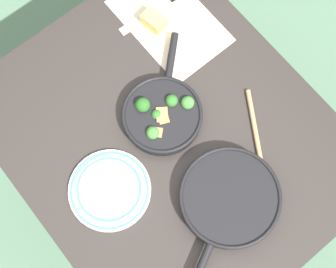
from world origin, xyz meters
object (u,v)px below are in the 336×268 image
at_px(skillet_eggs, 229,199).
at_px(cheese_block, 154,21).
at_px(skillet_broccoli, 162,114).
at_px(grater_knife, 166,3).
at_px(wooden_spoon, 260,155).
at_px(dinner_plate_stack, 109,190).

bearing_deg(skillet_eggs, cheese_block, -134.44).
height_order(skillet_broccoli, cheese_block, skillet_broccoli).
xyz_separation_m(skillet_eggs, grater_knife, (-0.63, 0.27, -0.02)).
distance_m(wooden_spoon, dinner_plate_stack, 0.46).
xyz_separation_m(grater_knife, dinner_plate_stack, (0.38, -0.53, 0.00)).
relative_size(skillet_broccoli, cheese_block, 4.03).
bearing_deg(dinner_plate_stack, skillet_broccoli, 107.14).
xyz_separation_m(skillet_broccoli, cheese_block, (-0.27, 0.18, -0.00)).
bearing_deg(cheese_block, dinner_plate_stack, -52.04).
relative_size(grater_knife, dinner_plate_stack, 1.16).
relative_size(skillet_eggs, grater_knife, 1.47).
relative_size(skillet_broccoli, dinner_plate_stack, 1.37).
bearing_deg(wooden_spoon, grater_knife, -158.62).
bearing_deg(grater_knife, skillet_eggs, 69.51).
bearing_deg(skillet_broccoli, dinner_plate_stack, 154.56).
height_order(skillet_broccoli, dinner_plate_stack, skillet_broccoli).
relative_size(wooden_spoon, cheese_block, 3.63).
relative_size(grater_knife, cheese_block, 3.41).
xyz_separation_m(wooden_spoon, grater_knife, (-0.59, 0.11, 0.00)).
height_order(skillet_eggs, dinner_plate_stack, skillet_eggs).
relative_size(cheese_block, dinner_plate_stack, 0.34).
bearing_deg(skillet_broccoli, skillet_eggs, -134.54).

